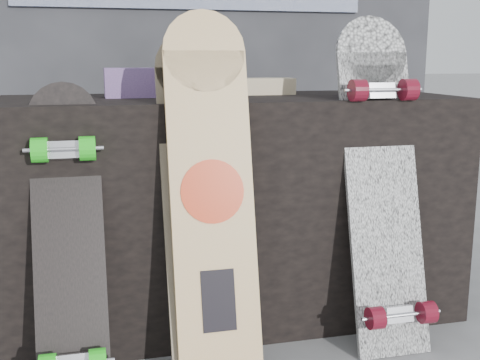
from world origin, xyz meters
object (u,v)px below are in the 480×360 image
object	(u,v)px
longboard_celtic	(200,192)
skateboard_dark	(68,234)
longboard_cascadia	(383,177)
vendor_table	(232,207)
longboard_geisha	(212,186)

from	to	relation	value
longboard_celtic	skateboard_dark	bearing A→B (deg)	-176.18
longboard_cascadia	skateboard_dark	xyz separation A→B (m)	(-0.99, -0.03, -0.11)
vendor_table	longboard_celtic	size ratio (longest dim) A/B	1.57
longboard_geisha	longboard_celtic	bearing A→B (deg)	114.14
vendor_table	longboard_cascadia	xyz separation A→B (m)	(0.42, -0.33, 0.15)
longboard_celtic	longboard_cascadia	size ratio (longest dim) A/B	0.95
longboard_geisha	longboard_cascadia	world-z (taller)	longboard_geisha
longboard_geisha	skateboard_dark	bearing A→B (deg)	175.95
longboard_cascadia	skateboard_dark	bearing A→B (deg)	-178.10
longboard_geisha	skateboard_dark	world-z (taller)	longboard_geisha
longboard_geisha	longboard_celtic	size ratio (longest dim) A/B	1.06
vendor_table	skateboard_dark	world-z (taller)	skateboard_dark
longboard_cascadia	skateboard_dark	world-z (taller)	longboard_cascadia
longboard_celtic	skateboard_dark	distance (m)	0.40
longboard_geisha	skateboard_dark	xyz separation A→B (m)	(-0.41, 0.03, -0.12)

